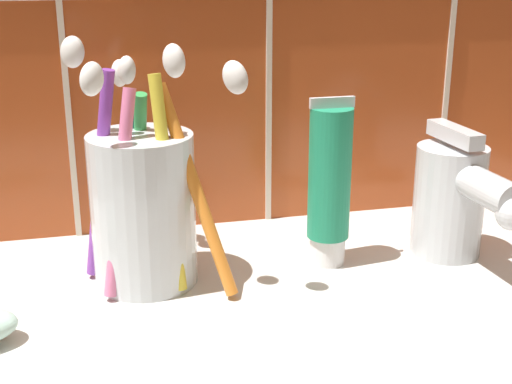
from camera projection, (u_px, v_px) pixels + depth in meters
sink_counter at (307, 323)px, 49.24cm from camera, size 67.71×36.27×2.00cm
toothbrush_cup at (143, 202)px, 51.39cm from camera, size 12.49×13.80×18.10cm
toothpaste_tube at (329, 184)px, 54.37cm from camera, size 3.44×3.27×13.23cm
sink_faucet at (455, 197)px, 55.95cm from camera, size 5.60×12.00×10.52cm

